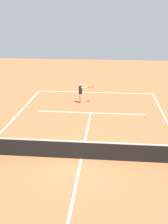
% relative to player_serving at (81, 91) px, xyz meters
% --- Properties ---
extents(ground_plane, '(60.00, 60.00, 0.00)m').
position_rel_player_serving_xyz_m(ground_plane, '(-0.92, 8.73, -0.97)').
color(ground_plane, '#B76038').
extents(court_lines, '(10.39, 23.79, 0.01)m').
position_rel_player_serving_xyz_m(court_lines, '(-0.92, 8.73, -0.96)').
color(court_lines, white).
rests_on(court_lines, ground).
extents(tennis_net, '(10.99, 0.10, 1.07)m').
position_rel_player_serving_xyz_m(tennis_net, '(-0.92, 8.73, -0.47)').
color(tennis_net, '#4C4C51').
rests_on(tennis_net, ground).
extents(player_serving, '(1.29, 0.60, 1.63)m').
position_rel_player_serving_xyz_m(player_serving, '(0.00, 0.00, 0.00)').
color(player_serving, '#D8A884').
rests_on(player_serving, ground).
extents(tennis_ball, '(0.07, 0.07, 0.07)m').
position_rel_player_serving_xyz_m(tennis_ball, '(-1.10, 2.05, -0.93)').
color(tennis_ball, '#CCE033').
rests_on(tennis_ball, ground).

